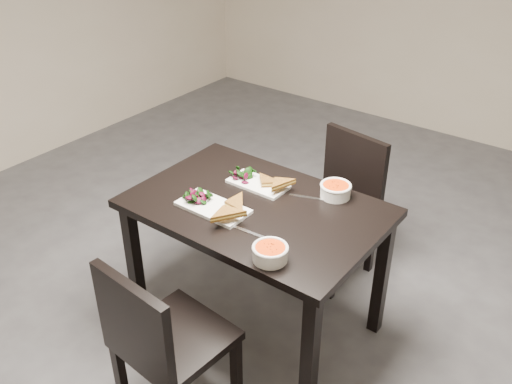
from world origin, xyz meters
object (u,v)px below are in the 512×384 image
chair_near (160,339)px  plate_far (258,184)px  soup_bowl_near (270,252)px  soup_bowl_far (336,190)px  table (256,222)px  plate_near (213,208)px  chair_far (340,197)px

chair_near → plate_far: 0.94m
soup_bowl_near → soup_bowl_far: bearing=93.8°
table → soup_bowl_near: bearing=-45.3°
chair_near → plate_near: (-0.19, 0.57, 0.27)m
chair_near → plate_near: 0.66m
plate_near → soup_bowl_near: 0.47m
soup_bowl_far → chair_far: bearing=113.7°
plate_near → soup_bowl_far: (0.40, 0.45, 0.03)m
chair_near → soup_bowl_far: bearing=82.8°
chair_far → soup_bowl_near: size_ratio=5.59×
chair_far → plate_near: 0.93m
chair_near → soup_bowl_near: 0.58m
table → plate_far: 0.21m
chair_near → chair_far: same height
chair_near → plate_near: size_ratio=2.45×
plate_near → plate_far: bearing=83.5°
table → soup_bowl_near: size_ratio=7.89×
table → plate_far: plate_far is taller
plate_near → soup_bowl_near: size_ratio=2.28×
chair_far → plate_near: chair_far is taller
table → chair_far: (0.09, 0.70, -0.17)m
chair_near → plate_near: bearing=113.0°
plate_near → soup_bowl_far: soup_bowl_far is taller
plate_far → soup_bowl_far: size_ratio=1.97×
soup_bowl_near → chair_near: bearing=-120.7°
plate_far → soup_bowl_far: soup_bowl_far is taller
table → chair_far: size_ratio=1.41×
soup_bowl_near → chair_far: bearing=102.2°
chair_near → plate_far: size_ratio=2.79×
chair_near → chair_far: size_ratio=1.00×
table → chair_near: 0.75m
chair_far → plate_near: size_ratio=2.45×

